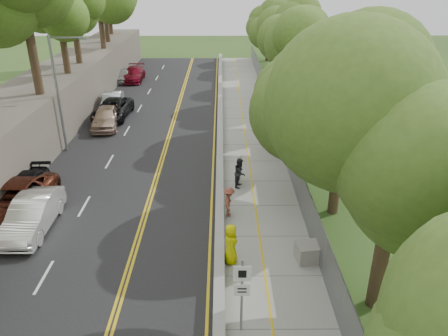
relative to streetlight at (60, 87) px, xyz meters
name	(u,v)px	position (x,y,z in m)	size (l,w,h in m)	color
ground	(213,277)	(10.46, -14.00, -4.64)	(140.00, 140.00, 0.00)	#33511E
road	(143,145)	(5.06, 1.00, -4.62)	(11.20, 66.00, 0.04)	black
sidewalk	(251,145)	(13.01, 1.00, -4.61)	(4.20, 66.00, 0.05)	gray
jersey_barrier	(220,141)	(10.71, 1.00, -4.34)	(0.42, 66.00, 0.60)	#B4EB3F
rock_embankment	(28,120)	(-3.04, 1.00, -2.64)	(5.00, 66.00, 4.00)	#595147
chainlink_fence	(280,132)	(15.11, 1.00, -3.64)	(0.04, 66.00, 2.00)	slate
trees_fenceside	(320,48)	(17.46, 1.00, 2.36)	(7.00, 66.00, 14.00)	#517428
streetlight	(60,87)	(0.00, 0.00, 0.00)	(2.52, 0.22, 8.00)	gray
signpost	(242,288)	(11.51, -17.02, -2.68)	(0.62, 0.09, 3.10)	gray
construction_barrel	(261,130)	(13.91, 2.83, -4.12)	(0.58, 0.58, 0.95)	orange
concrete_block	(310,252)	(14.76, -12.87, -4.18)	(1.23, 0.92, 0.82)	slate
car_1	(32,215)	(1.46, -10.27, -3.78)	(1.74, 4.99, 1.64)	white
car_2	(15,200)	(0.02, -8.82, -3.76)	(2.77, 6.02, 1.67)	#572417
car_3	(23,190)	(-0.14, -7.49, -3.88)	(2.01, 4.96, 1.44)	black
car_4	(106,117)	(1.46, 4.89, -3.76)	(1.97, 4.91, 1.67)	#C7A48F
car_5	(112,101)	(0.90, 9.68, -3.84)	(1.61, 4.62, 1.52)	silver
car_6	(113,109)	(1.46, 7.31, -3.81)	(2.62, 5.69, 1.58)	black
car_7	(134,74)	(0.85, 20.68, -3.84)	(2.13, 5.24, 1.52)	maroon
car_8	(124,75)	(-0.14, 20.29, -3.88)	(1.70, 4.22, 1.44)	silver
painter_0	(231,244)	(11.21, -13.00, -3.64)	(0.93, 0.60, 1.90)	#C8C805
painter_1	(240,168)	(11.91, -5.04, -3.69)	(0.65, 0.43, 1.79)	white
painter_2	(240,173)	(11.91, -5.68, -3.70)	(0.87, 0.68, 1.78)	black
painter_3	(229,202)	(11.21, -9.03, -3.78)	(1.05, 0.60, 1.63)	brown
person_far	(264,107)	(14.51, 7.89, -3.80)	(0.93, 0.39, 1.58)	black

